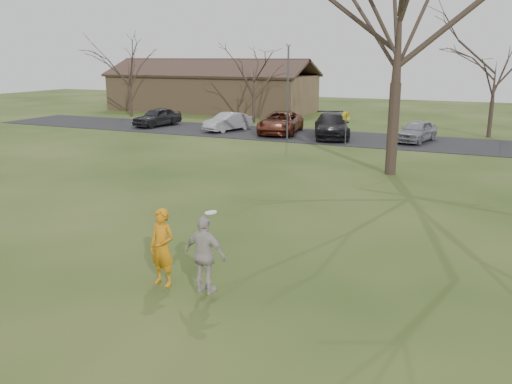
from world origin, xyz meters
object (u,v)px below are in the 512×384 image
(car_0, at_px, (157,117))
(car_2, at_px, (281,123))
(big_tree, at_px, (400,18))
(car_4, at_px, (417,131))
(car_1, at_px, (227,122))
(catching_play, at_px, (205,255))
(building, at_px, (212,91))
(car_3, at_px, (332,126))
(lamp_post, at_px, (288,79))
(player_defender, at_px, (162,247))

(car_0, relative_size, car_2, 0.77)
(car_0, distance_m, big_tree, 23.11)
(car_4, bearing_deg, car_1, -165.49)
(car_4, relative_size, catching_play, 2.08)
(car_4, relative_size, building, 0.19)
(car_3, bearing_deg, catching_play, -98.95)
(car_3, height_order, catching_play, catching_play)
(car_1, bearing_deg, car_4, 18.54)
(car_4, distance_m, big_tree, 12.03)
(lamp_post, bearing_deg, car_1, 156.47)
(car_0, bearing_deg, car_1, 10.39)
(car_4, distance_m, catching_play, 25.38)
(car_0, bearing_deg, car_3, 10.87)
(car_2, bearing_deg, car_1, 176.03)
(player_defender, xyz_separation_m, building, (-19.24, 37.81, 0.98))
(car_3, bearing_deg, car_0, 160.49)
(car_1, xyz_separation_m, car_2, (4.03, 0.36, 0.10))
(building, bearing_deg, car_1, -57.27)
(catching_play, height_order, building, building)
(car_1, distance_m, lamp_post, 6.94)
(car_1, height_order, catching_play, catching_play)
(car_4, bearing_deg, car_0, -166.33)
(catching_play, distance_m, lamp_post, 23.71)
(car_1, height_order, lamp_post, lamp_post)
(building, bearing_deg, car_3, -38.86)
(car_2, distance_m, big_tree, 15.37)
(building, bearing_deg, car_2, -45.62)
(car_2, bearing_deg, car_3, -15.36)
(car_0, relative_size, car_4, 1.05)
(car_2, xyz_separation_m, big_tree, (9.58, -10.31, 6.20))
(car_3, xyz_separation_m, catching_play, (4.29, -24.97, 0.24))
(player_defender, relative_size, big_tree, 0.14)
(big_tree, bearing_deg, building, 133.73)
(car_1, xyz_separation_m, car_3, (7.88, -0.06, 0.13))
(player_defender, bearing_deg, lamp_post, 110.02)
(car_2, height_order, building, building)
(car_2, bearing_deg, catching_play, -81.33)
(player_defender, xyz_separation_m, car_3, (-2.96, 24.69, -0.12))
(car_4, distance_m, lamp_post, 8.87)
(player_defender, height_order, lamp_post, lamp_post)
(car_1, xyz_separation_m, big_tree, (13.61, -9.94, 6.30))
(car_0, bearing_deg, player_defender, -43.88)
(car_1, bearing_deg, car_3, 16.75)
(car_1, xyz_separation_m, lamp_post, (5.61, -2.44, 3.27))
(car_1, distance_m, car_2, 4.05)
(car_3, bearing_deg, player_defender, -101.87)
(player_defender, height_order, big_tree, big_tree)
(car_1, bearing_deg, car_0, -164.11)
(car_3, relative_size, car_4, 1.36)
(car_0, xyz_separation_m, big_tree, (19.83, -10.08, 6.24))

